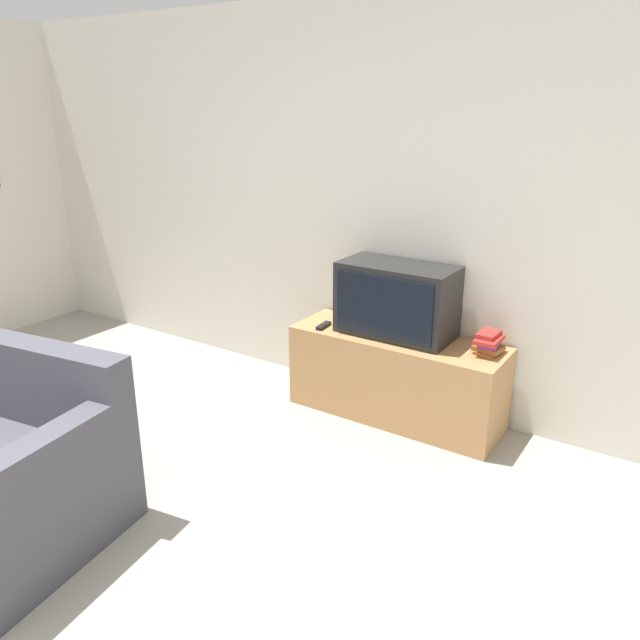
% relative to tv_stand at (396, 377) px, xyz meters
% --- Properties ---
extents(wall_back, '(9.00, 0.06, 2.60)m').
position_rel_tv_stand_xyz_m(wall_back, '(-0.63, 0.27, 1.02)').
color(wall_back, silver).
rests_on(wall_back, ground_plane).
extents(tv_stand, '(1.38, 0.45, 0.55)m').
position_rel_tv_stand_xyz_m(tv_stand, '(0.00, 0.00, 0.00)').
color(tv_stand, tan).
rests_on(tv_stand, ground_plane).
extents(television, '(0.73, 0.37, 0.46)m').
position_rel_tv_stand_xyz_m(television, '(-0.04, 0.04, 0.51)').
color(television, black).
rests_on(television, tv_stand).
extents(book_stack, '(0.17, 0.21, 0.13)m').
position_rel_tv_stand_xyz_m(book_stack, '(0.57, 0.05, 0.34)').
color(book_stack, '#995623').
rests_on(book_stack, tv_stand).
extents(remote_on_stand, '(0.05, 0.15, 0.02)m').
position_rel_tv_stand_xyz_m(remote_on_stand, '(-0.49, -0.11, 0.29)').
color(remote_on_stand, black).
rests_on(remote_on_stand, tv_stand).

